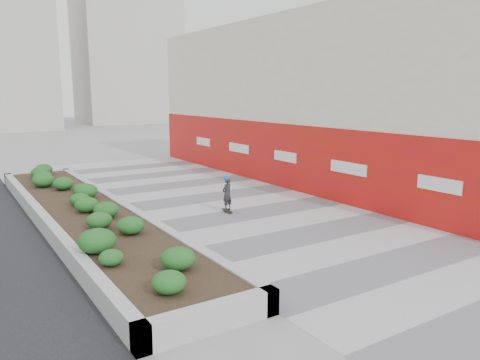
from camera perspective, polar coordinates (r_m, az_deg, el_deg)
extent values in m
plane|color=gray|center=(13.68, 13.16, -8.46)|extent=(160.00, 160.00, 0.00)
cube|color=#A8A8AD|center=(15.80, 5.34, -5.61)|extent=(8.00, 36.00, 0.01)
cube|color=beige|center=(24.29, 9.92, 9.48)|extent=(6.00, 24.00, 8.00)
cube|color=red|center=(22.58, 4.11, 3.17)|extent=(0.12, 24.00, 3.00)
cube|color=#9E9EA0|center=(9.07, -3.65, -16.46)|extent=(3.00, 0.30, 0.55)
cube|color=#9E9EA0|center=(25.43, -23.39, 0.37)|extent=(3.00, 0.30, 0.55)
cube|color=#9E9EA0|center=(16.66, -22.91, -4.61)|extent=(0.30, 18.00, 0.55)
cube|color=#9E9EA0|center=(17.27, -14.06, -3.55)|extent=(0.30, 18.00, 0.55)
cube|color=#2D2116|center=(16.92, -18.39, -4.16)|extent=(2.40, 17.40, 0.50)
cube|color=#ADAAA3|center=(73.52, -13.62, 16.22)|extent=(14.00, 10.00, 24.00)
cylinder|color=#595654|center=(16.11, 6.75, -5.33)|extent=(0.44, 0.44, 0.01)
cube|color=black|center=(17.52, -1.59, -3.74)|extent=(0.34, 0.75, 0.02)
imported|color=#242429|center=(17.38, -1.60, -1.70)|extent=(0.53, 0.44, 1.26)
sphere|color=blue|center=(17.26, -1.61, 0.20)|extent=(0.23, 0.23, 0.23)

